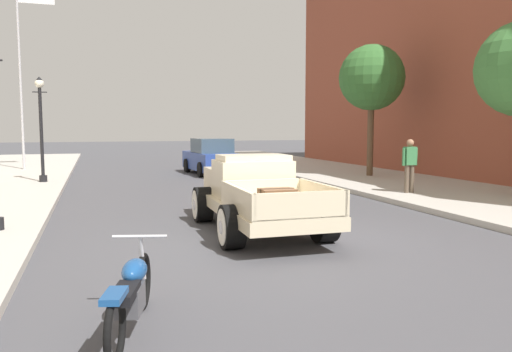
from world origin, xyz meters
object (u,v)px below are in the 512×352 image
object	(u,v)px
hotrod_truck_cream	(254,194)
pedestrian_sidewalk_right	(410,162)
flagpole	(24,51)
street_tree_second	(372,78)
car_background_blue	(211,158)
motorcycle_parked	(131,292)
street_lamp_far	(41,121)

from	to	relation	value
hotrod_truck_cream	pedestrian_sidewalk_right	bearing A→B (deg)	26.85
flagpole	street_tree_second	bearing A→B (deg)	-29.78
hotrod_truck_cream	street_tree_second	bearing A→B (deg)	46.99
car_background_blue	street_tree_second	world-z (taller)	street_tree_second
hotrod_truck_cream	flagpole	xyz separation A→B (m)	(-6.26, 16.31, 5.02)
hotrod_truck_cream	car_background_blue	bearing A→B (deg)	81.30
motorcycle_parked	street_lamp_far	size ratio (longest dim) A/B	0.54
car_background_blue	street_tree_second	bearing A→B (deg)	-35.87
street_lamp_far	flagpole	world-z (taller)	flagpole
motorcycle_parked	flagpole	distance (m)	22.03
car_background_blue	flagpole	bearing A→B (deg)	155.08
flagpole	motorcycle_parked	bearing A→B (deg)	-80.90
motorcycle_parked	car_background_blue	world-z (taller)	car_background_blue
hotrod_truck_cream	street_lamp_far	distance (m)	11.20
street_lamp_far	flagpole	xyz separation A→B (m)	(-1.21, 6.44, 3.39)
car_background_blue	flagpole	distance (m)	10.31
motorcycle_parked	street_tree_second	size ratio (longest dim) A/B	0.38
car_background_blue	street_tree_second	xyz separation A→B (m)	(5.82, -4.21, 3.41)
car_background_blue	flagpole	world-z (taller)	flagpole
hotrod_truck_cream	pedestrian_sidewalk_right	world-z (taller)	pedestrian_sidewalk_right
flagpole	pedestrian_sidewalk_right	bearing A→B (deg)	-47.31
pedestrian_sidewalk_right	street_tree_second	size ratio (longest dim) A/B	0.31
hotrod_truck_cream	motorcycle_parked	world-z (taller)	hotrod_truck_cream
car_background_blue	street_lamp_far	bearing A→B (deg)	-159.19
motorcycle_parked	street_tree_second	bearing A→B (deg)	50.97
car_background_blue	pedestrian_sidewalk_right	size ratio (longest dim) A/B	2.66
pedestrian_sidewalk_right	flagpole	distance (m)	18.66
flagpole	car_background_blue	bearing A→B (deg)	-24.92
flagpole	street_tree_second	xyz separation A→B (m)	(14.00, -8.01, -1.60)
hotrod_truck_cream	flagpole	bearing A→B (deg)	110.99
car_background_blue	street_lamp_far	distance (m)	7.63
pedestrian_sidewalk_right	flagpole	bearing A→B (deg)	132.69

